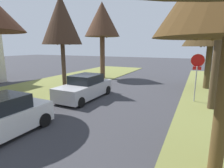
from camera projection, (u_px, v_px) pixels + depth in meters
stop_sign_far at (197, 67)px, 10.90m from camera, size 0.81×0.47×2.95m
street_tree_right_far at (213, 24)px, 13.92m from camera, size 4.28×4.28×6.81m
street_tree_left_mid_b at (61, 20)px, 13.31m from camera, size 2.96×2.96×7.10m
street_tree_left_far at (102, 20)px, 18.71m from camera, size 3.68×3.68×7.87m
parked_sedan_silver at (85, 88)px, 12.08m from camera, size 2.00×4.43×1.57m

